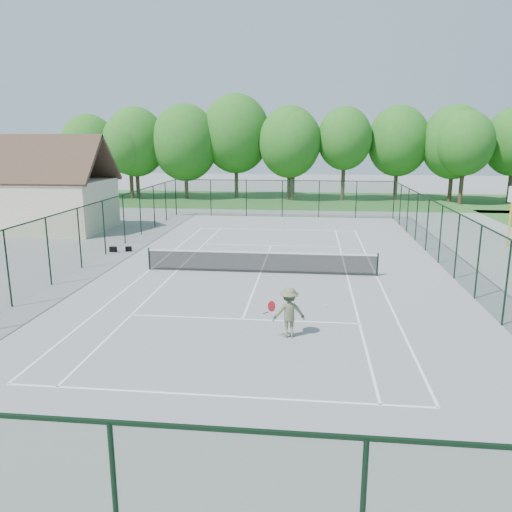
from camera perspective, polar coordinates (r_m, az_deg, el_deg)
The scene contains 10 objects.
ground at distance 24.02m, azimuth 0.52°, elevation -1.94°, with size 140.00×140.00×0.00m, color gray.
grass_far at distance 53.49m, azimuth 3.75°, elevation 6.43°, with size 80.00×16.00×0.01m, color #326C29.
court_lines at distance 24.02m, azimuth 0.52°, elevation -1.93°, with size 11.05×23.85×0.01m.
tennis_net at distance 23.88m, azimuth 0.52°, elevation -0.60°, with size 11.08×0.08×1.10m.
fence_enclosure at distance 23.66m, azimuth 0.53°, elevation 1.71°, with size 18.05×36.05×3.02m.
utility_building at distance 37.94m, azimuth -22.84°, elevation 7.40°, with size 8.60×6.27×6.63m.
tree_line_far at distance 53.13m, azimuth 3.85°, elevation 12.85°, with size 39.40×6.40×9.70m.
sports_bag_a at distance 29.60m, azimuth -16.01°, elevation 0.74°, with size 0.37×0.22×0.30m, color black.
sports_bag_b at distance 29.55m, azimuth -14.36°, elevation 0.79°, with size 0.35×0.21×0.27m, color black.
tennis_player at distance 16.22m, azimuth 3.78°, elevation -6.43°, with size 2.11×0.93×1.65m.
Camera 1 is at (2.31, -23.08, 6.26)m, focal length 35.00 mm.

